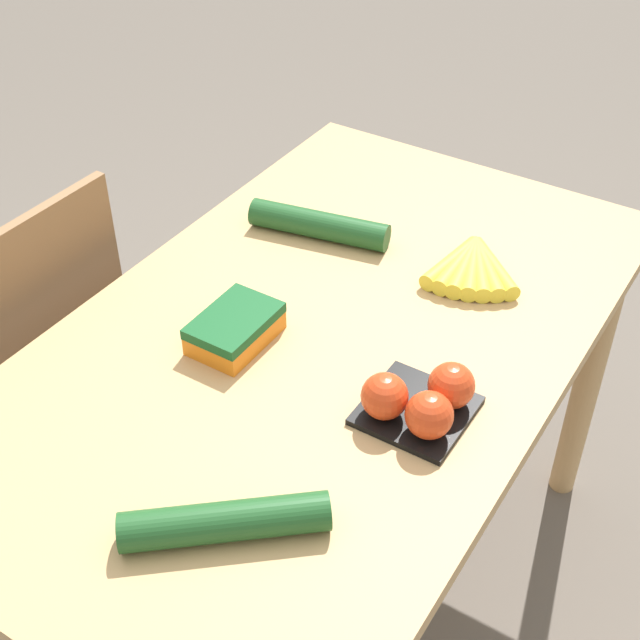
% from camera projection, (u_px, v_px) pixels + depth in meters
% --- Properties ---
extents(ground_plane, '(12.00, 12.00, 0.00)m').
position_uv_depth(ground_plane, '(320.00, 602.00, 1.97)').
color(ground_plane, '#665B51').
extents(dining_table, '(1.33, 0.78, 0.77)m').
position_uv_depth(dining_table, '(320.00, 384.00, 1.55)').
color(dining_table, tan).
rests_on(dining_table, ground_plane).
extents(chair, '(0.43, 0.41, 0.91)m').
position_uv_depth(chair, '(24.00, 385.00, 1.82)').
color(chair, '#8E6642').
rests_on(chair, ground_plane).
extents(banana_bunch, '(0.18, 0.17, 0.03)m').
position_uv_depth(banana_bunch, '(472.00, 267.00, 1.60)').
color(banana_bunch, brown).
rests_on(banana_bunch, dining_table).
extents(tomato_pack, '(0.16, 0.16, 0.08)m').
position_uv_depth(tomato_pack, '(421.00, 401.00, 1.30)').
color(tomato_pack, black).
rests_on(tomato_pack, dining_table).
extents(carrot_bag, '(0.15, 0.10, 0.05)m').
position_uv_depth(carrot_bag, '(235.00, 327.00, 1.45)').
color(carrot_bag, orange).
rests_on(carrot_bag, dining_table).
extents(cucumber_near, '(0.22, 0.24, 0.05)m').
position_uv_depth(cucumber_near, '(225.00, 522.00, 1.15)').
color(cucumber_near, '#1E5123').
rests_on(cucumber_near, dining_table).
extents(cucumber_far, '(0.11, 0.28, 0.05)m').
position_uv_depth(cucumber_far, '(319.00, 225.00, 1.69)').
color(cucumber_far, '#1E5123').
rests_on(cucumber_far, dining_table).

